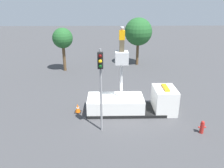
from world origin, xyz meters
TOP-DOWN VIEW (x-y plane):
  - ground_plane at (0.00, 0.00)m, footprint 120.00×120.00m
  - bucket_truck at (0.50, 0.00)m, footprint 6.88×2.32m
  - worker at (-0.41, 0.00)m, footprint 0.40×0.26m
  - traffic_light_pole at (-1.87, -2.75)m, footprint 0.34×0.57m
  - fire_hydrant at (4.81, -3.11)m, footprint 0.50×0.26m
  - traffic_cone_rear at (-3.81, -0.03)m, footprint 0.52×0.52m
  - tree_left_bg at (2.62, 13.34)m, footprint 3.57×3.57m
  - tree_right_bg at (-6.75, 10.90)m, footprint 2.42×2.42m

SIDE VIEW (x-z plane):
  - ground_plane at x=0.00m, z-range 0.00..0.00m
  - traffic_cone_rear at x=-3.81m, z-range -0.02..0.69m
  - fire_hydrant at x=4.81m, z-range -0.01..0.90m
  - bucket_truck at x=0.50m, z-range -1.62..3.23m
  - traffic_light_pole at x=-1.87m, z-range 1.16..6.77m
  - tree_right_bg at x=-6.75m, z-range 1.34..6.59m
  - tree_left_bg at x=2.62m, z-range 1.29..7.50m
  - worker at x=-0.41m, z-range 4.86..6.61m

